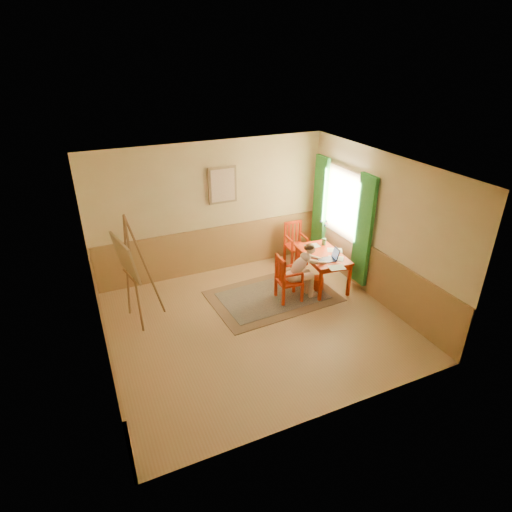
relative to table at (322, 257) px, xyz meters
name	(u,v)px	position (x,y,z in m)	size (l,w,h in m)	color
room	(256,253)	(-1.78, -0.71, 0.77)	(5.04, 4.54, 2.84)	tan
wainscot	(239,279)	(-1.78, 0.08, -0.13)	(5.00, 4.50, 1.00)	#9E7545
window	(341,213)	(0.64, 0.39, 0.71)	(0.12, 2.01, 2.20)	white
wall_portrait	(223,185)	(-1.53, 1.49, 1.27)	(0.60, 0.05, 0.76)	#937753
rug	(273,296)	(-1.10, -0.01, -0.62)	(2.49, 1.74, 0.02)	#8C7251
table	(322,257)	(0.00, 0.00, 0.00)	(0.81, 1.25, 0.72)	red
chair_left	(287,278)	(-0.92, -0.22, -0.16)	(0.46, 0.45, 0.95)	red
chair_back	(295,243)	(0.01, 1.12, -0.16)	(0.44, 0.45, 0.94)	red
figure	(302,269)	(-0.61, -0.25, -0.01)	(0.85, 0.38, 1.13)	beige
laptop	(330,258)	(-0.04, -0.30, 0.14)	(0.41, 0.28, 0.23)	#1E2338
papers	(330,255)	(0.08, -0.13, 0.09)	(0.73, 1.25, 0.00)	white
vase	(324,234)	(0.24, 0.35, 0.33)	(0.20, 0.26, 0.53)	#3F724C
wastebasket	(317,283)	(-0.16, -0.13, -0.50)	(0.25, 0.25, 0.27)	red
easel	(128,262)	(-3.69, 0.23, 0.58)	(0.75, 0.91, 2.04)	brown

